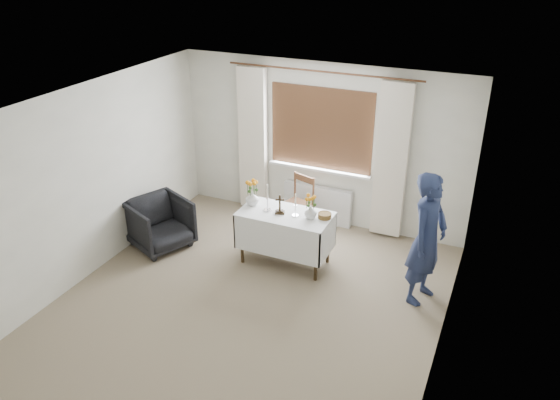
# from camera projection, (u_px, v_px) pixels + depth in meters

# --- Properties ---
(ground) EXTENTS (5.00, 5.00, 0.00)m
(ground) POSITION_uv_depth(u_px,v_px,m) (248.00, 306.00, 6.70)
(ground) COLOR gray
(ground) RESTS_ON ground
(altar_table) EXTENTS (1.24, 0.64, 0.76)m
(altar_table) POSITION_uv_depth(u_px,v_px,m) (285.00, 238.00, 7.43)
(altar_table) COLOR white
(altar_table) RESTS_ON ground
(wooden_chair) EXTENTS (0.53, 0.53, 0.91)m
(wooden_chair) POSITION_uv_depth(u_px,v_px,m) (296.00, 206.00, 8.14)
(wooden_chair) COLOR #522F1C
(wooden_chair) RESTS_ON ground
(armchair) EXTENTS (1.05, 1.03, 0.73)m
(armchair) POSITION_uv_depth(u_px,v_px,m) (160.00, 224.00, 7.83)
(armchair) COLOR black
(armchair) RESTS_ON ground
(person) EXTENTS (0.56, 0.71, 1.69)m
(person) POSITION_uv_depth(u_px,v_px,m) (427.00, 239.00, 6.49)
(person) COLOR navy
(person) RESTS_ON ground
(radiator) EXTENTS (1.10, 0.10, 0.60)m
(radiator) POSITION_uv_depth(u_px,v_px,m) (317.00, 204.00, 8.55)
(radiator) COLOR silver
(radiator) RESTS_ON ground
(wooden_cross) EXTENTS (0.15, 0.13, 0.27)m
(wooden_cross) POSITION_uv_depth(u_px,v_px,m) (280.00, 204.00, 7.20)
(wooden_cross) COLOR black
(wooden_cross) RESTS_ON altar_table
(candlestick_left) EXTENTS (0.14, 0.14, 0.38)m
(candlestick_left) POSITION_uv_depth(u_px,v_px,m) (267.00, 198.00, 7.25)
(candlestick_left) COLOR silver
(candlestick_left) RESTS_ON altar_table
(candlestick_right) EXTENTS (0.09, 0.09, 0.32)m
(candlestick_right) POSITION_uv_depth(u_px,v_px,m) (295.00, 205.00, 7.13)
(candlestick_right) COLOR silver
(candlestick_right) RESTS_ON altar_table
(flower_vase_left) EXTENTS (0.24, 0.24, 0.19)m
(flower_vase_left) POSITION_uv_depth(u_px,v_px,m) (252.00, 198.00, 7.45)
(flower_vase_left) COLOR silver
(flower_vase_left) RESTS_ON altar_table
(flower_vase_right) EXTENTS (0.20, 0.20, 0.17)m
(flower_vase_right) POSITION_uv_depth(u_px,v_px,m) (311.00, 212.00, 7.10)
(flower_vase_right) COLOR silver
(flower_vase_right) RESTS_ON altar_table
(wicker_basket) EXTENTS (0.20, 0.20, 0.07)m
(wicker_basket) POSITION_uv_depth(u_px,v_px,m) (325.00, 216.00, 7.13)
(wicker_basket) COLOR brown
(wicker_basket) RESTS_ON altar_table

